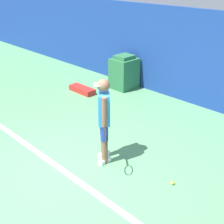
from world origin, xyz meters
TOP-DOWN VIEW (x-y plane):
  - ground_plane at (0.00, 0.00)m, footprint 24.00×24.00m
  - back_wall at (0.00, 4.28)m, footprint 24.00×0.10m
  - court_baseline at (0.00, -0.01)m, footprint 21.60×0.10m
  - tennis_player at (0.19, 0.76)m, footprint 0.76×0.66m
  - tennis_ball at (1.52, 1.07)m, footprint 0.07×0.07m
  - covered_chair at (-2.24, 3.83)m, footprint 0.64×0.71m
  - equipment_bag at (-2.82, 2.69)m, footprint 0.86×0.31m

SIDE VIEW (x-z plane):
  - ground_plane at x=0.00m, z-range 0.00..0.00m
  - court_baseline at x=0.00m, z-range 0.00..0.01m
  - tennis_ball at x=1.52m, z-range 0.00..0.07m
  - equipment_bag at x=-2.82m, z-range 0.00..0.15m
  - covered_chair at x=-2.24m, z-range -0.02..0.97m
  - tennis_player at x=0.19m, z-range 0.08..1.66m
  - back_wall at x=0.00m, z-range 0.00..2.40m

